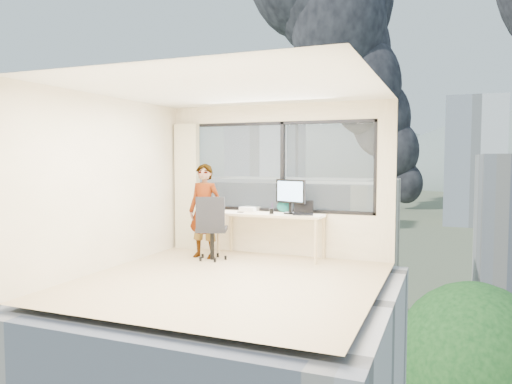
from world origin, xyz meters
The scene contains 24 objects.
floor centered at (0.00, 0.00, 0.00)m, with size 4.00×4.00×0.01m, color tan.
ceiling centered at (0.00, 0.00, 2.60)m, with size 4.00×4.00×0.01m, color white.
wall_front centered at (0.00, -2.00, 1.30)m, with size 4.00×0.01×2.60m, color beige.
wall_left centered at (-2.00, 0.00, 1.30)m, with size 0.01×4.00×2.60m, color beige.
wall_right centered at (2.00, 0.00, 1.30)m, with size 0.01×4.00×2.60m, color beige.
window_wall centered at (0.05, 2.00, 1.52)m, with size 3.30×0.16×1.55m, color black, non-canonical shape.
curtain centered at (-1.72, 1.88, 1.15)m, with size 0.45×0.14×2.30m, color beige.
desk centered at (0.00, 1.66, 0.38)m, with size 1.80×0.60×0.75m, color beige.
chair centered at (-0.83, 1.13, 0.54)m, with size 0.55×0.55×1.08m, color black, non-canonical shape.
person centered at (-1.03, 1.24, 0.79)m, with size 0.58×0.38×1.58m, color #2D2D33.
monitor centered at (0.33, 1.73, 1.04)m, with size 0.58×0.12×0.58m, color black, non-canonical shape.
game_console centered at (-0.48, 1.89, 0.79)m, with size 0.29×0.25×0.07m, color white.
laptop centered at (0.57, 1.65, 0.85)m, with size 0.32×0.34×0.21m, color black, non-canonical shape.
cellphone centered at (-0.52, 1.58, 0.76)m, with size 0.11×0.05×0.01m, color black.
pen_cup centered at (0.04, 1.60, 0.80)m, with size 0.07×0.07×0.09m, color black.
handbag centered at (0.16, 1.90, 0.85)m, with size 0.26×0.13×0.20m, color #0C4A49.
exterior_ground centered at (0.00, 120.00, -14.00)m, with size 400.00×400.00×0.04m, color #515B3D.
near_bldg_a centered at (-9.00, 30.00, -7.00)m, with size 16.00×12.00×14.00m, color #F5F0CD.
far_tower_a centered at (-35.00, 95.00, 0.00)m, with size 14.00×14.00×28.00m, color silver.
far_tower_b centered at (8.00, 120.00, 1.00)m, with size 13.00×13.00×30.00m, color silver.
far_tower_d centered at (-60.00, 150.00, -3.00)m, with size 16.00×14.00×22.00m, color silver.
hill_a centered at (-120.00, 320.00, -14.00)m, with size 288.00×216.00×90.00m, color slate.
tree_a centered at (-16.00, 22.00, -10.00)m, with size 7.00×7.00×8.00m, color #164418, non-canonical shape.
smoke_plume_a centered at (-10.00, 150.00, 39.00)m, with size 40.00×24.00×90.00m, color black, non-canonical shape.
Camera 1 is at (2.79, -5.99, 1.67)m, focal length 34.20 mm.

